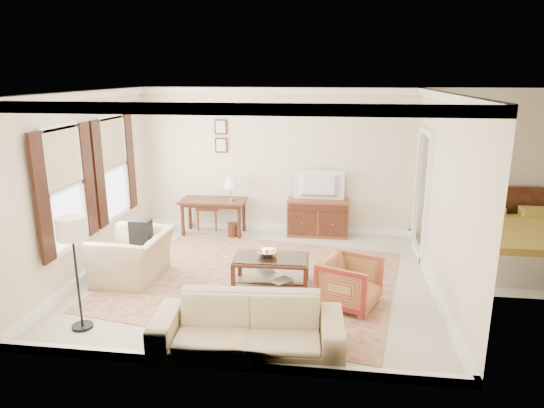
% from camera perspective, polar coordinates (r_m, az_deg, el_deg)
% --- Properties ---
extents(room_shell, '(5.51, 5.01, 2.91)m').
position_cam_1_polar(room_shell, '(7.19, -1.92, 9.64)').
color(room_shell, beige).
rests_on(room_shell, ground).
extents(annex_bedroom, '(3.00, 2.70, 2.90)m').
position_cam_1_polar(annex_bedroom, '(9.29, 28.10, -4.38)').
color(annex_bedroom, beige).
rests_on(annex_bedroom, ground).
extents(window_front, '(0.12, 1.56, 1.80)m').
position_cam_1_polar(window_front, '(7.62, -23.24, 1.70)').
color(window_front, '#CCB284').
rests_on(window_front, room_shell).
extents(window_rear, '(0.12, 1.56, 1.80)m').
position_cam_1_polar(window_rear, '(9.00, -18.15, 4.09)').
color(window_rear, '#CCB284').
rests_on(window_rear, room_shell).
extents(doorway, '(0.10, 1.12, 2.25)m').
position_cam_1_polar(doorway, '(8.94, 17.21, 0.98)').
color(doorway, white).
rests_on(doorway, room_shell).
extents(rug, '(4.82, 4.32, 0.01)m').
position_cam_1_polar(rug, '(7.76, -2.05, -8.83)').
color(rug, maroon).
rests_on(rug, room_shell).
extents(writing_desk, '(1.30, 0.65, 0.71)m').
position_cam_1_polar(writing_desk, '(9.79, -6.91, -0.12)').
color(writing_desk, '#4A2215').
rests_on(writing_desk, room_shell).
extents(desk_chair, '(0.49, 0.49, 1.05)m').
position_cam_1_polar(desk_chair, '(10.18, -7.45, 0.02)').
color(desk_chair, brown).
rests_on(desk_chair, room_shell).
extents(desk_lamp, '(0.32, 0.32, 0.50)m').
position_cam_1_polar(desk_lamp, '(9.61, -4.81, 1.88)').
color(desk_lamp, silver).
rests_on(desk_lamp, writing_desk).
extents(framed_prints, '(0.25, 0.04, 0.68)m').
position_cam_1_polar(framed_prints, '(9.88, -6.02, 7.98)').
color(framed_prints, '#4A2215').
rests_on(framed_prints, room_shell).
extents(sideboard, '(1.20, 0.46, 0.74)m').
position_cam_1_polar(sideboard, '(9.71, 5.42, -1.61)').
color(sideboard, brown).
rests_on(sideboard, room_shell).
extents(tv, '(0.96, 0.55, 0.13)m').
position_cam_1_polar(tv, '(9.49, 5.54, 3.27)').
color(tv, black).
rests_on(tv, sideboard).
extents(coffee_table, '(1.14, 0.69, 0.48)m').
position_cam_1_polar(coffee_table, '(7.40, -0.11, -7.04)').
color(coffee_table, '#4A2215').
rests_on(coffee_table, room_shell).
extents(fruit_bowl, '(0.42, 0.42, 0.10)m').
position_cam_1_polar(fruit_bowl, '(7.40, -0.60, -5.67)').
color(fruit_bowl, silver).
rests_on(fruit_bowl, coffee_table).
extents(book_a, '(0.25, 0.19, 0.38)m').
position_cam_1_polar(book_a, '(7.55, -1.43, -8.06)').
color(book_a, brown).
rests_on(book_a, coffee_table).
extents(book_b, '(0.22, 0.21, 0.38)m').
position_cam_1_polar(book_b, '(7.37, 0.62, -8.70)').
color(book_b, brown).
rests_on(book_b, coffee_table).
extents(striped_armchair, '(0.93, 0.96, 0.77)m').
position_cam_1_polar(striped_armchair, '(6.88, 9.13, -8.85)').
color(striped_armchair, maroon).
rests_on(striped_armchair, room_shell).
extents(club_armchair, '(0.80, 1.20, 1.02)m').
position_cam_1_polar(club_armchair, '(7.91, -16.05, -5.04)').
color(club_armchair, tan).
rests_on(club_armchair, room_shell).
extents(backpack, '(0.28, 0.36, 0.40)m').
position_cam_1_polar(backpack, '(7.91, -15.18, -3.06)').
color(backpack, black).
rests_on(backpack, club_armchair).
extents(sofa, '(2.24, 0.80, 0.86)m').
position_cam_1_polar(sofa, '(5.75, -2.86, -13.24)').
color(sofa, tan).
rests_on(sofa, room_shell).
extents(floor_lamp, '(0.37, 0.37, 1.48)m').
position_cam_1_polar(floor_lamp, '(6.40, -22.43, -3.56)').
color(floor_lamp, black).
rests_on(floor_lamp, room_shell).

